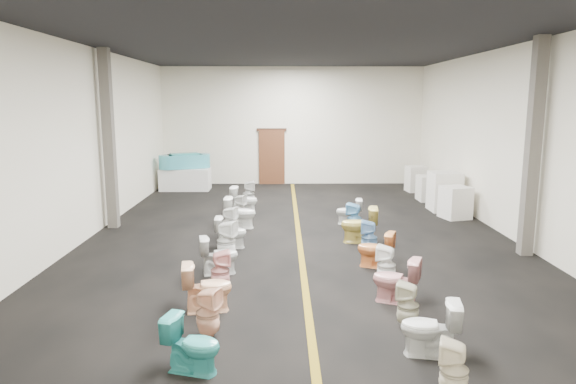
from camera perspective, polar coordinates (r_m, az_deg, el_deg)
name	(u,v)px	position (r m, az deg, el deg)	size (l,w,h in m)	color
floor	(299,237)	(12.38, 1.21, -4.97)	(16.00, 16.00, 0.00)	black
ceiling	(300,43)	(12.02, 1.29, 16.22)	(16.00, 16.00, 0.00)	black
wall_back	(292,126)	(19.97, 0.49, 7.33)	(10.00, 10.00, 0.00)	silver
wall_front	(332,225)	(4.08, 4.95, -3.69)	(10.00, 10.00, 0.00)	silver
wall_left	(84,143)	(12.84, -21.75, 5.06)	(16.00, 16.00, 0.00)	silver
wall_right	(513,143)	(13.14, 23.69, 5.03)	(16.00, 16.00, 0.00)	silver
aisle_stripe	(299,236)	(12.38, 1.21, -4.95)	(0.12, 15.60, 0.01)	#7C6212
back_door	(272,157)	(20.01, -1.81, 3.89)	(1.00, 0.10, 2.10)	#562D19
door_frame	(272,130)	(19.93, -1.82, 6.95)	(1.15, 0.08, 0.10)	#331C11
column_left	(109,140)	(13.69, -19.28, 5.49)	(0.25, 0.25, 4.50)	#59544C
column_right	(533,149)	(11.68, 25.56, 4.36)	(0.25, 0.25, 4.50)	#59544C
display_table	(185,179)	(19.09, -11.33, 1.41)	(1.78, 0.89, 0.79)	white
bathtub	(185,161)	(19.00, -11.40, 3.42)	(1.76, 1.13, 0.55)	teal
appliance_crate_a	(455,202)	(14.93, 18.10, -1.11)	(0.69, 0.69, 0.89)	silver
appliance_crate_b	(444,191)	(15.84, 16.99, 0.05)	(0.84, 0.84, 1.15)	white
appliance_crate_c	(429,188)	(17.33, 15.43, 0.41)	(0.72, 0.72, 0.81)	silver
appliance_crate_d	(416,179)	(18.94, 14.03, 1.43)	(0.64, 0.64, 0.91)	silver
toilet_left_0	(193,345)	(6.49, -10.55, -16.32)	(0.39, 0.69, 0.70)	teal
toilet_left_1	(208,313)	(7.28, -8.89, -13.15)	(0.32, 0.33, 0.72)	#F9BC99
toilet_left_2	(207,287)	(8.14, -8.96, -10.40)	(0.43, 0.76, 0.77)	#FFBF90
toilet_left_3	(220,271)	(8.92, -7.52, -8.69)	(0.32, 0.33, 0.72)	pink
toilet_left_4	(219,255)	(9.78, -7.67, -6.97)	(0.40, 0.71, 0.72)	silver
toilet_left_5	(226,241)	(10.51, -6.87, -5.42)	(0.38, 0.39, 0.84)	white
toilet_left_6	(231,232)	(11.45, -6.36, -4.47)	(0.39, 0.69, 0.70)	silver
toilet_left_7	(229,222)	(12.24, -6.54, -3.38)	(0.34, 0.35, 0.75)	white
toilet_left_8	(240,213)	(13.17, -5.33, -2.29)	(0.45, 0.78, 0.80)	white
toilet_left_9	(239,208)	(13.94, -5.42, -1.76)	(0.33, 0.33, 0.72)	silver
toilet_left_10	(244,200)	(14.84, -4.89, -0.90)	(0.44, 0.77, 0.79)	white
toilet_left_11	(249,194)	(15.73, -4.38, -0.22)	(0.37, 0.38, 0.82)	silver
toilet_right_0	(454,370)	(6.15, 17.95, -18.33)	(0.31, 0.32, 0.69)	beige
toilet_right_1	(430,328)	(6.97, 15.50, -14.39)	(0.42, 0.73, 0.75)	silver
toilet_right_2	(408,306)	(7.67, 13.18, -12.19)	(0.31, 0.32, 0.69)	beige
toilet_right_3	(396,280)	(8.53, 11.90, -9.55)	(0.43, 0.75, 0.76)	#D88F90
toilet_right_4	(386,265)	(9.27, 10.86, -8.01)	(0.33, 0.33, 0.73)	white
toilet_right_5	(375,249)	(10.20, 9.70, -6.30)	(0.41, 0.71, 0.73)	#EF8941
toilet_right_6	(369,238)	(10.96, 9.00, -5.05)	(0.34, 0.35, 0.75)	#6FA0CE
toilet_right_7	(359,225)	(11.87, 7.90, -3.63)	(0.47, 0.82, 0.84)	#CFB751
toilet_right_8	(354,219)	(12.63, 7.37, -2.94)	(0.35, 0.35, 0.77)	#68ACDB
toilet_right_9	(349,211)	(13.63, 6.80, -2.16)	(0.38, 0.67, 0.68)	white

